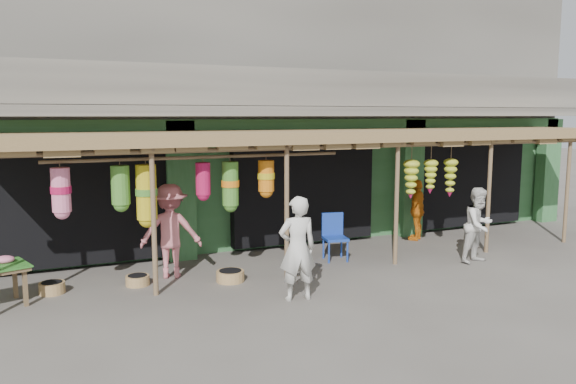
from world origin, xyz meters
name	(u,v)px	position (x,y,z in m)	size (l,w,h in m)	color
ground	(349,267)	(0.00, 0.00, 0.00)	(80.00, 80.00, 0.00)	#514C47
building	(261,106)	(0.00, 4.87, 3.37)	(16.40, 6.80, 7.00)	gray
awning	(324,140)	(-0.17, 0.80, 2.58)	(14.00, 2.70, 2.79)	brown
blue_chair	(334,234)	(0.02, 0.68, 0.56)	(0.57, 0.58, 1.01)	#18389C
basket_left	(138,280)	(-4.20, 0.52, 0.09)	(0.44, 0.44, 0.18)	olive
basket_mid	(230,276)	(-2.56, 0.04, 0.10)	(0.53, 0.53, 0.20)	olive
basket_right	(52,288)	(-5.65, 0.64, 0.10)	(0.44, 0.44, 0.20)	#AA7C4F
person_front	(297,248)	(-1.85, -1.43, 0.89)	(0.65, 0.43, 1.78)	beige
person_right	(479,225)	(2.69, -0.79, 0.80)	(0.78, 0.61, 1.61)	silver
person_vendor	(417,210)	(2.85, 1.53, 0.76)	(0.89, 0.37, 1.53)	orange
person_shopper	(171,231)	(-3.50, 0.80, 0.91)	(1.17, 0.67, 1.81)	#C66971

